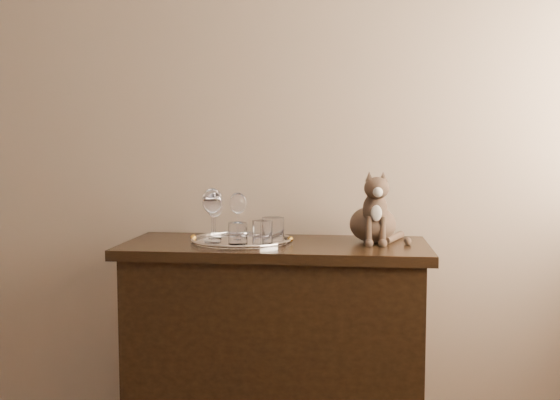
% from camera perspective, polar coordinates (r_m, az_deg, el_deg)
% --- Properties ---
extents(wall_back, '(4.00, 0.10, 2.70)m').
position_cam_1_polar(wall_back, '(2.88, -11.72, 7.20)').
color(wall_back, '#BCA68D').
rests_on(wall_back, ground).
extents(sideboard, '(1.20, 0.50, 0.85)m').
position_cam_1_polar(sideboard, '(2.57, -0.43, -13.35)').
color(sideboard, black).
rests_on(sideboard, ground).
extents(tray, '(0.40, 0.40, 0.01)m').
position_cam_1_polar(tray, '(2.48, -3.54, -3.83)').
color(tray, silver).
rests_on(tray, sideboard).
extents(wine_glass_a, '(0.06, 0.06, 0.17)m').
position_cam_1_polar(wine_glass_a, '(2.53, -5.99, -1.67)').
color(wine_glass_a, white).
rests_on(wine_glass_a, tray).
extents(wine_glass_b, '(0.07, 0.07, 0.19)m').
position_cam_1_polar(wine_glass_b, '(2.56, -3.86, -1.38)').
color(wine_glass_b, white).
rests_on(wine_glass_b, tray).
extents(wine_glass_c, '(0.08, 0.08, 0.21)m').
position_cam_1_polar(wine_glass_c, '(2.46, -6.20, -1.36)').
color(wine_glass_c, white).
rests_on(wine_glass_c, tray).
extents(tumbler_a, '(0.08, 0.08, 0.09)m').
position_cam_1_polar(tumbler_a, '(2.41, -1.62, -2.94)').
color(tumbler_a, white).
rests_on(tumbler_a, tray).
extents(tumbler_b, '(0.07, 0.07, 0.08)m').
position_cam_1_polar(tumbler_b, '(2.39, -3.87, -3.07)').
color(tumbler_b, white).
rests_on(tumbler_b, tray).
extents(tumbler_c, '(0.09, 0.09, 0.10)m').
position_cam_1_polar(tumbler_c, '(2.44, -0.64, -2.74)').
color(tumbler_c, silver).
rests_on(tumbler_c, tray).
extents(cat, '(0.30, 0.29, 0.29)m').
position_cam_1_polar(cat, '(2.51, 8.50, -0.57)').
color(cat, brown).
rests_on(cat, sideboard).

